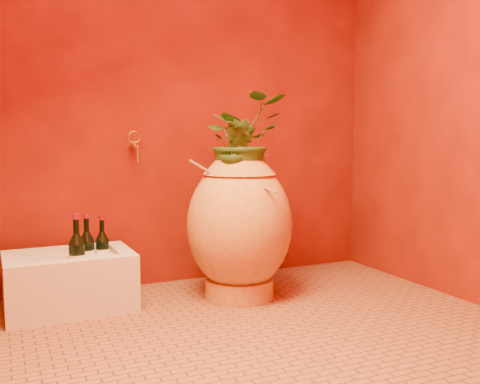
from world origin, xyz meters
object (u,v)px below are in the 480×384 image
wine_bottle_b (87,253)px  wall_tap (135,145)px  amphora (239,224)px  wine_bottle_c (102,251)px  stone_basin (70,282)px  wine_bottle_a (77,258)px

wine_bottle_b → wall_tap: bearing=28.1°
amphora → wine_bottle_c: amphora is taller
wine_bottle_b → wall_tap: size_ratio=1.82×
amphora → wall_tap: size_ratio=4.62×
wine_bottle_c → stone_basin: bearing=-157.8°
wall_tap → amphora: bearing=-38.4°
stone_basin → wall_tap: wall_tap is taller
amphora → wine_bottle_b: 0.84m
amphora → wine_bottle_c: bearing=160.3°
amphora → wine_bottle_a: bearing=174.1°
amphora → wine_bottle_c: (-0.71, 0.26, -0.14)m
wine_bottle_a → wine_bottle_b: 0.15m
amphora → wall_tap: (-0.49, 0.39, 0.44)m
wall_tap → wine_bottle_c: bearing=-149.4°
wine_bottle_a → wall_tap: (0.38, 0.30, 0.57)m
wine_bottle_a → wall_tap: size_ratio=1.92×
amphora → wine_bottle_c: size_ratio=2.71×
wine_bottle_b → wall_tap: wall_tap is taller
wine_bottle_b → wine_bottle_c: (0.09, 0.03, -0.01)m
amphora → wine_bottle_b: amphora is taller
amphora → wine_bottle_a: 0.88m
stone_basin → wall_tap: 0.85m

